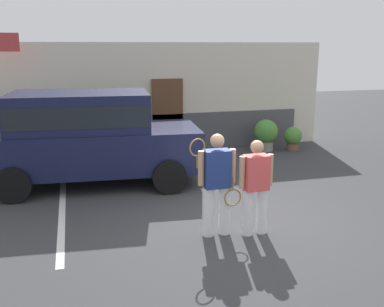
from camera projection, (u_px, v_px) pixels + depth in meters
ground_plane at (239, 227)px, 7.51m from camera, size 40.00×40.00×0.00m
parking_stripe_0 at (62, 213)px, 8.16m from camera, size 0.12×4.40×0.01m
house_frontage at (165, 101)px, 12.82m from camera, size 9.69×0.40×3.11m
parked_suv at (88, 134)px, 9.60m from camera, size 4.74×2.46×2.05m
tennis_player_man at (216, 183)px, 7.03m from camera, size 0.77×0.26×1.68m
tennis_player_woman at (255, 187)px, 7.07m from camera, size 0.85×0.26×1.58m
potted_plant_by_porch at (266, 133)px, 12.89m from camera, size 0.70×0.70×0.92m
potted_plant_secondary at (293, 137)px, 12.97m from camera, size 0.53×0.53×0.70m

